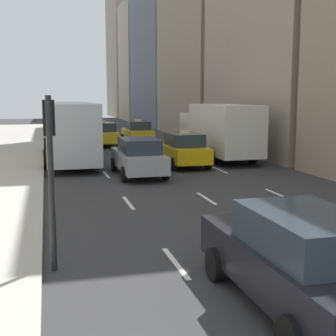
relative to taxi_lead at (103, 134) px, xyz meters
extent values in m
cube|color=white|center=(-1.40, -24.96, -0.87)|extent=(0.12, 2.00, 0.01)
cube|color=white|center=(-1.40, -18.96, -0.87)|extent=(0.12, 2.00, 0.01)
cube|color=white|center=(-1.40, -12.96, -0.87)|extent=(0.12, 2.00, 0.01)
cube|color=white|center=(-1.40, -6.96, -0.87)|extent=(0.12, 2.00, 0.01)
cube|color=white|center=(-1.40, -0.96, -0.87)|extent=(0.12, 2.00, 0.01)
cube|color=white|center=(-1.40, 5.04, -0.87)|extent=(0.12, 2.00, 0.01)
cube|color=white|center=(-1.40, 11.04, -0.87)|extent=(0.12, 2.00, 0.01)
cube|color=white|center=(-1.40, 17.04, -0.87)|extent=(0.12, 2.00, 0.01)
cube|color=white|center=(1.40, -24.96, -0.87)|extent=(0.12, 2.00, 0.01)
cube|color=white|center=(1.40, -18.96, -0.87)|extent=(0.12, 2.00, 0.01)
cube|color=white|center=(1.40, -12.96, -0.87)|extent=(0.12, 2.00, 0.01)
cube|color=white|center=(1.40, -6.96, -0.87)|extent=(0.12, 2.00, 0.01)
cube|color=white|center=(1.40, -0.96, -0.87)|extent=(0.12, 2.00, 0.01)
cube|color=white|center=(1.40, 5.04, -0.87)|extent=(0.12, 2.00, 0.01)
cube|color=white|center=(1.40, 11.04, -0.87)|extent=(0.12, 2.00, 0.01)
cube|color=white|center=(1.40, 17.04, -0.87)|extent=(0.12, 2.00, 0.01)
cube|color=white|center=(4.20, -18.96, -0.87)|extent=(0.12, 2.00, 0.01)
cube|color=white|center=(4.20, -12.96, -0.87)|extent=(0.12, 2.00, 0.01)
cube|color=white|center=(4.20, -6.96, -0.87)|extent=(0.12, 2.00, 0.01)
cube|color=white|center=(4.20, -0.96, -0.87)|extent=(0.12, 2.00, 0.01)
cube|color=white|center=(4.20, 5.04, -0.87)|extent=(0.12, 2.00, 0.01)
cube|color=white|center=(4.20, 11.04, -0.87)|extent=(0.12, 2.00, 0.01)
cube|color=white|center=(4.20, 17.04, -0.87)|extent=(0.12, 2.00, 0.01)
cube|color=slate|center=(10.80, 24.48, 10.80)|extent=(6.00, 16.28, 23.36)
cube|color=#A89E89|center=(10.80, 38.68, 8.04)|extent=(6.00, 10.39, 17.84)
cube|color=gray|center=(10.80, 51.92, 11.52)|extent=(6.00, 14.19, 24.80)
cube|color=yellow|center=(0.00, 0.07, -0.17)|extent=(1.80, 4.40, 0.76)
cube|color=#28333D|center=(0.00, -0.19, 0.53)|extent=(1.58, 2.29, 0.64)
cube|color=#F2E599|center=(0.00, -0.19, 0.92)|extent=(0.44, 0.20, 0.14)
cylinder|color=black|center=(-0.90, 1.43, -0.55)|extent=(0.22, 0.66, 0.66)
cylinder|color=black|center=(0.90, 1.43, -0.55)|extent=(0.22, 0.66, 0.66)
cylinder|color=black|center=(-0.90, -1.29, -0.55)|extent=(0.22, 0.66, 0.66)
cylinder|color=black|center=(0.90, -1.29, -0.55)|extent=(0.22, 0.66, 0.66)
cube|color=yellow|center=(2.80, 1.23, -0.17)|extent=(1.80, 4.40, 0.76)
cube|color=#28333D|center=(2.80, 0.96, 0.53)|extent=(1.58, 2.29, 0.64)
cube|color=#F2E599|center=(2.80, 0.96, 0.92)|extent=(0.44, 0.20, 0.14)
cylinder|color=black|center=(1.90, 2.59, -0.55)|extent=(0.22, 0.66, 0.66)
cylinder|color=black|center=(3.70, 2.59, -0.55)|extent=(0.22, 0.66, 0.66)
cylinder|color=black|center=(1.90, -0.14, -0.55)|extent=(0.22, 0.66, 0.66)
cylinder|color=black|center=(3.70, -0.14, -0.55)|extent=(0.22, 0.66, 0.66)
cube|color=yellow|center=(2.80, -11.21, -0.17)|extent=(1.80, 4.40, 0.76)
cube|color=#28333D|center=(2.80, -11.48, 0.53)|extent=(1.58, 2.29, 0.64)
cube|color=#F2E599|center=(2.80, -11.48, 0.92)|extent=(0.44, 0.20, 0.14)
cylinder|color=black|center=(1.90, -9.85, -0.55)|extent=(0.22, 0.66, 0.66)
cylinder|color=black|center=(3.70, -9.85, -0.55)|extent=(0.22, 0.66, 0.66)
cylinder|color=black|center=(1.90, -12.58, -0.55)|extent=(0.22, 0.66, 0.66)
cylinder|color=black|center=(3.70, -12.58, -0.55)|extent=(0.22, 0.66, 0.66)
cube|color=black|center=(0.00, -27.56, -0.17)|extent=(1.80, 4.77, 0.76)
cube|color=#28333D|center=(0.00, -27.84, 0.53)|extent=(1.58, 2.48, 0.64)
cylinder|color=black|center=(-0.90, -26.08, -0.55)|extent=(0.22, 0.66, 0.66)
cylinder|color=black|center=(0.90, -26.08, -0.55)|extent=(0.22, 0.66, 0.66)
cube|color=#9EA0A5|center=(0.00, -13.48, -0.17)|extent=(1.80, 4.89, 0.75)
cube|color=#28333D|center=(0.00, -13.78, 0.52)|extent=(1.58, 2.54, 0.64)
cylinder|color=black|center=(-0.90, -11.97, -0.55)|extent=(0.22, 0.66, 0.66)
cylinder|color=black|center=(0.90, -11.97, -0.55)|extent=(0.22, 0.66, 0.66)
cylinder|color=black|center=(-0.90, -15.00, -0.55)|extent=(0.22, 0.66, 0.66)
cylinder|color=black|center=(0.90, -15.00, -0.55)|extent=(0.22, 0.66, 0.66)
cube|color=#B7BCC1|center=(-2.80, -7.39, 0.92)|extent=(2.50, 11.60, 2.90)
cube|color=#28333D|center=(-2.80, -1.64, 1.27)|extent=(2.30, 0.12, 1.40)
cube|color=#28333D|center=(-4.01, -7.39, 1.27)|extent=(0.08, 9.86, 1.10)
cube|color=yellow|center=(-2.80, -1.64, 2.17)|extent=(1.50, 0.10, 0.36)
cylinder|color=black|center=(-4.05, -3.80, -0.38)|extent=(0.30, 1.00, 1.00)
cylinder|color=black|center=(-1.55, -3.80, -0.38)|extent=(0.30, 1.00, 1.00)
cylinder|color=black|center=(-4.05, -10.58, -0.38)|extent=(0.30, 1.00, 1.00)
cylinder|color=black|center=(-1.55, -10.58, -0.38)|extent=(0.30, 1.00, 1.00)
cube|color=silver|center=(5.60, -5.73, 0.62)|extent=(2.10, 2.40, 2.10)
cube|color=#28333D|center=(5.60, -4.58, 0.92)|extent=(1.90, 0.10, 0.90)
cube|color=silver|center=(5.60, -9.93, 0.92)|extent=(2.30, 6.00, 2.70)
cylinder|color=black|center=(4.55, -5.73, -0.43)|extent=(0.28, 0.90, 0.90)
cylinder|color=black|center=(6.65, -5.73, -0.43)|extent=(0.28, 0.90, 0.90)
cylinder|color=black|center=(4.45, -11.13, -0.43)|extent=(0.28, 0.90, 0.90)
cylinder|color=black|center=(6.75, -11.13, -0.43)|extent=(0.28, 0.90, 0.90)
cylinder|color=black|center=(-3.95, -24.74, 0.92)|extent=(0.12, 0.12, 3.60)
cube|color=black|center=(-3.95, -24.56, 2.27)|extent=(0.24, 0.20, 0.72)
sphere|color=red|center=(-3.95, -24.45, 2.50)|extent=(0.14, 0.14, 0.14)
sphere|color=#4C3F14|center=(-3.95, -24.45, 2.27)|extent=(0.14, 0.14, 0.14)
sphere|color=#198C2D|center=(-3.95, -24.45, 2.04)|extent=(0.14, 0.14, 0.14)
camera|label=1|loc=(-4.00, -34.31, 2.69)|focal=50.00mm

